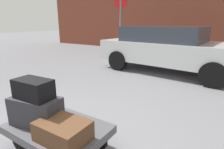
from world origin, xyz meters
TOP-DOWN VIEW (x-y plane):
  - luggage_cart at (0.00, 0.00)m, footprint 1.18×0.78m
  - duffel_bag_charcoal_rear_left at (-0.23, -0.11)m, footprint 0.65×0.41m
  - suitcase_brown_center at (0.27, -0.15)m, footprint 0.54×0.39m
  - duffel_bag_black_topmost_pile at (-0.23, -0.11)m, footprint 0.47×0.29m
  - parked_car at (-0.05, 4.59)m, footprint 4.44×2.22m
  - no_parking_sign at (-1.94, 4.78)m, footprint 0.50×0.10m

SIDE VIEW (x-z plane):
  - luggage_cart at x=0.00m, z-range 0.10..0.44m
  - suitcase_brown_center at x=0.27m, z-range 0.34..0.55m
  - duffel_bag_charcoal_rear_left at x=-0.23m, z-range 0.34..0.68m
  - parked_car at x=-0.05m, z-range 0.05..1.47m
  - duffel_bag_black_topmost_pile at x=-0.23m, z-range 0.68..0.91m
  - no_parking_sign at x=-1.94m, z-range 0.29..2.80m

